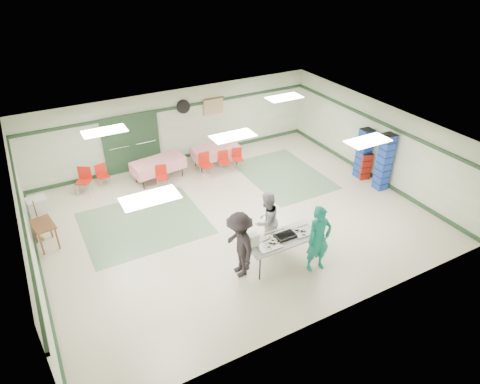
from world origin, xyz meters
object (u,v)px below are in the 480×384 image
volunteer_teal (319,239)px  chair_b (205,162)px  volunteer_grey (266,220)px  chair_a (224,159)px  chair_d (161,174)px  chair_loose_a (102,173)px  serving_table (283,239)px  broom (38,219)px  office_printer (37,205)px  dining_table_a (216,151)px  crate_stack_blue_a (364,154)px  crate_stack_blue_b (384,162)px  printer_table (43,227)px  volunteer_dark (239,245)px  chair_loose_b (84,178)px  chair_c (237,156)px  crate_stack_red (364,165)px  dining_table_b (158,165)px

volunteer_teal → chair_b: volunteer_teal is taller
volunteer_grey → chair_a: bearing=-119.3°
chair_d → chair_loose_a: size_ratio=1.01×
serving_table → broom: size_ratio=1.61×
office_printer → chair_loose_a: bearing=33.1°
dining_table_a → crate_stack_blue_a: (4.14, -3.20, 0.33)m
crate_stack_blue_b → printer_table: 10.51m
chair_b → printer_table: chair_b is taller
volunteer_dark → crate_stack_blue_a: (6.19, 2.40, -0.01)m
chair_loose_b → dining_table_a: bearing=28.1°
chair_c → crate_stack_red: crate_stack_red is taller
crate_stack_blue_b → chair_a: bearing=138.9°
volunteer_grey → crate_stack_blue_b: crate_stack_blue_b is taller
volunteer_dark → chair_d: bearing=-173.2°
serving_table → crate_stack_blue_b: crate_stack_blue_b is taller
dining_table_a → dining_table_b: size_ratio=0.90×
volunteer_teal → office_printer: bearing=146.1°
volunteer_dark → chair_loose_a: bearing=-157.9°
volunteer_dark → crate_stack_blue_b: size_ratio=0.91×
chair_d → crate_stack_blue_a: size_ratio=0.45×
printer_table → crate_stack_blue_a: bearing=-14.9°
dining_table_a → dining_table_b: (-2.20, 0.00, 0.00)m
crate_stack_blue_b → broom: (-10.38, 2.49, -0.33)m
volunteer_dark → chair_loose_a: volunteer_dark is taller
dining_table_a → chair_b: (-0.68, -0.56, -0.02)m
dining_table_a → dining_table_b: bearing=-178.5°
chair_a → office_printer: (-6.20, -0.84, 0.46)m
printer_table → broom: bearing=91.4°
office_printer → chair_loose_b: bearing=39.5°
volunteer_grey → chair_loose_a: volunteer_grey is taller
dining_table_b → chair_b: bearing=-28.9°
crate_stack_red → chair_loose_a: bearing=155.1°
office_printer → serving_table: bearing=-47.4°
crate_stack_red → dining_table_b: bearing=152.4°
volunteer_grey → crate_stack_red: bearing=-179.4°
dining_table_a → serving_table: bearing=-96.9°
volunteer_grey → chair_b: volunteer_grey is taller
volunteer_dark → chair_a: 5.46m
chair_b → dining_table_b: bearing=158.0°
chair_b → chair_d: 1.62m
dining_table_a → dining_table_b: 2.20m
chair_a → broom: broom is taller
volunteer_grey → chair_c: bearing=-126.0°
serving_table → chair_b: (0.17, 5.16, -0.17)m
dining_table_a → printer_table: 6.51m
dining_table_b → chair_b: (1.52, -0.56, -0.02)m
serving_table → printer_table: (-5.32, 3.62, -0.09)m
volunteer_dark → chair_loose_a: (-1.98, 6.08, -0.41)m
chair_c → dining_table_b: bearing=-176.2°
chair_a → office_printer: bearing=-164.8°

